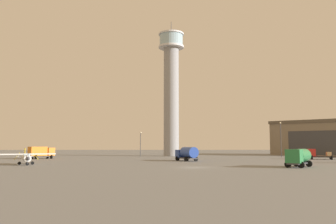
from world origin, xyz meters
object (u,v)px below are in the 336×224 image
object	(u,v)px
control_tower	(171,85)
light_post_west	(281,137)
truck_fuel_tanker_blue	(187,153)
light_post_north	(140,141)
truck_box_orange	(41,152)
truck_fuel_tanker_green	(299,157)
truck_flatbed_red	(317,154)
airplane_white	(26,157)

from	to	relation	value
control_tower	light_post_west	bearing A→B (deg)	-23.27
truck_fuel_tanker_blue	light_post_north	xyz separation A→B (m)	(-12.29, 29.09, 2.89)
truck_box_orange	light_post_west	xyz separation A→B (m)	(63.71, 8.64, 4.08)
control_tower	truck_fuel_tanker_green	xyz separation A→B (m)	(18.97, -55.44, -20.95)
truck_flatbed_red	truck_fuel_tanker_blue	distance (m)	33.07
truck_fuel_tanker_green	light_post_north	xyz separation A→B (m)	(-28.40, 50.65, 2.91)
truck_box_orange	light_post_north	distance (m)	29.38
airplane_white	truck_fuel_tanker_blue	xyz separation A→B (m)	(29.27, 14.41, 0.32)
airplane_white	light_post_north	distance (m)	46.81
airplane_white	truck_fuel_tanker_green	distance (m)	45.94
truck_fuel_tanker_green	truck_box_orange	world-z (taller)	truck_box_orange
control_tower	truck_flatbed_red	bearing A→B (deg)	-36.33
truck_flatbed_red	truck_fuel_tanker_blue	bearing A→B (deg)	31.68
control_tower	light_post_west	world-z (taller)	control_tower
light_post_west	control_tower	bearing A→B (deg)	156.73
control_tower	truck_fuel_tanker_blue	size ratio (longest dim) A/B	6.17
truck_box_orange	light_post_north	bearing A→B (deg)	-6.31
control_tower	light_post_north	size ratio (longest dim) A/B	5.81
control_tower	truck_flatbed_red	xyz separation A→B (m)	(34.89, -25.66, -21.36)
airplane_white	truck_box_orange	distance (m)	27.45
truck_fuel_tanker_green	light_post_west	world-z (taller)	light_post_west
truck_box_orange	light_post_west	size ratio (longest dim) A/B	0.63
truck_fuel_tanker_green	truck_fuel_tanker_blue	size ratio (longest dim) A/B	0.86
truck_flatbed_red	truck_fuel_tanker_green	bearing A→B (deg)	79.16
airplane_white	light_post_north	xyz separation A→B (m)	(16.98, 43.50, 3.21)
truck_fuel_tanker_green	light_post_west	distance (m)	44.07
truck_box_orange	control_tower	bearing A→B (deg)	-8.56
airplane_white	truck_box_orange	bearing A→B (deg)	168.01
control_tower	truck_box_orange	distance (m)	44.89
airplane_white	truck_flatbed_red	xyz separation A→B (m)	(61.30, 22.63, -0.11)
truck_flatbed_red	truck_fuel_tanker_green	xyz separation A→B (m)	(-15.92, -29.78, 0.41)
truck_fuel_tanker_green	light_post_north	world-z (taller)	light_post_north
truck_box_orange	truck_fuel_tanker_green	bearing A→B (deg)	-74.52
truck_fuel_tanker_green	truck_box_orange	xyz separation A→B (m)	(-52.25, 33.72, 0.08)
truck_fuel_tanker_blue	truck_flatbed_red	bearing A→B (deg)	-99.04
control_tower	truck_fuel_tanker_green	distance (m)	62.23
control_tower	light_post_north	xyz separation A→B (m)	(-9.44, -4.79, -18.04)
truck_fuel_tanker_green	truck_box_orange	size ratio (longest dim) A/B	0.98
truck_fuel_tanker_blue	truck_fuel_tanker_green	bearing A→B (deg)	-166.66
airplane_white	control_tower	bearing A→B (deg)	124.85
airplane_white	light_post_north	world-z (taller)	light_post_north
airplane_white	truck_fuel_tanker_green	xyz separation A→B (m)	(45.38, -7.15, 0.30)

